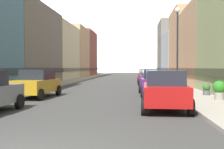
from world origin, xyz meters
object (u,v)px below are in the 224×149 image
Objects in this scene: car_right_1 at (155,82)px; streetlamp_right at (177,37)px; car_right_0 at (165,90)px; car_right_2 at (149,78)px; potted_plant_1 at (206,89)px; car_left_1 at (37,83)px; car_right_3 at (146,75)px; potted_plant_0 at (219,89)px.

streetlamp_right is at bearing 4.37° from car_right_1.
car_right_0 and car_right_1 have the same top height.
potted_plant_1 is (3.20, -10.62, -0.37)m from car_right_2.
streetlamp_right is at bearing 13.53° from car_left_1.
car_right_3 reaches higher than potted_plant_0.
car_right_2 is at bearing -89.97° from car_right_3.
potted_plant_0 is at bearing -10.53° from car_left_1.
streetlamp_right is (1.55, -18.02, 3.09)m from car_right_3.
streetlamp_right reaches higher than potted_plant_1.
car_right_1 is 5.98× the size of potted_plant_1.
car_right_2 reaches higher than potted_plant_1.
car_right_3 is (-0.00, 25.14, 0.00)m from car_right_0.
car_right_3 is at bearing 90.03° from car_right_2.
car_left_1 is at bearing 169.47° from potted_plant_0.
car_right_3 is at bearing 90.01° from car_right_1.
car_right_3 is 18.35m from streetlamp_right.
potted_plant_1 is at bearing -20.80° from car_right_1.
potted_plant_0 is 2.88m from potted_plant_1.
potted_plant_0 is at bearing -68.59° from streetlamp_right.
car_right_1 is (7.60, 2.08, 0.00)m from car_left_1.
car_right_1 is 18.14m from car_right_3.
car_right_1 and car_right_2 have the same top height.
potted_plant_1 is (10.80, 0.87, -0.37)m from car_left_1.
car_right_1 is at bearing 128.03° from potted_plant_0.
car_right_3 is at bearing 90.00° from car_right_0.
car_right_0 is 16.41m from car_right_2.
car_left_1 is at bearing -175.41° from potted_plant_1.
car_left_1 is at bearing -164.68° from car_right_1.
potted_plant_1 is at bearing -38.94° from streetlamp_right.
car_right_2 is at bearing 106.76° from potted_plant_1.
car_right_2 is at bearing 90.00° from car_right_1.
car_right_3 is (7.59, 20.22, 0.00)m from car_left_1.
car_left_1 is 0.77× the size of streetlamp_right.
streetlamp_right is (1.55, 7.12, 3.09)m from car_right_0.
streetlamp_right is (-1.65, 1.33, 3.45)m from potted_plant_1.
potted_plant_0 is at bearing -76.67° from car_right_2.
car_right_2 is 11.10m from potted_plant_1.
potted_plant_0 is at bearing -81.80° from car_right_3.
potted_plant_0 is (3.20, -22.23, -0.17)m from car_right_3.
car_right_3 is at bearing 99.39° from potted_plant_1.
car_right_3 is (-0.00, 18.14, 0.00)m from car_right_1.
streetlamp_right is (1.55, 0.12, 3.09)m from car_right_1.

